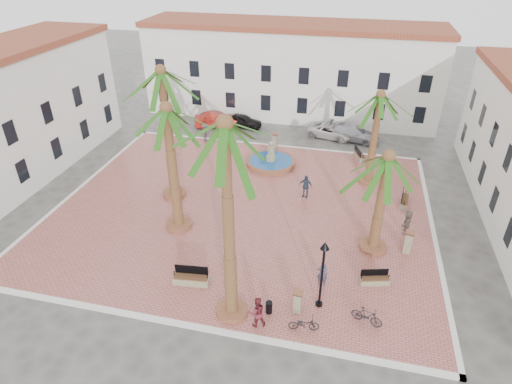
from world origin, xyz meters
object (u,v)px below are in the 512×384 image
Objects in this scene: bench_e at (404,201)px; car_silver at (353,133)px; fountain at (271,161)px; bollard_e at (408,242)px; palm_s at (225,147)px; litter_bin at (269,307)px; palm_e at (386,170)px; bench_s at (191,279)px; car_black at (243,121)px; bollard_n at (275,141)px; bench_ne at (359,155)px; pedestrian_east at (407,222)px; lamppost_e at (372,146)px; pedestrian_fountain_b at (306,186)px; pedestrian_fountain_a at (222,156)px; palm_sw at (168,123)px; lamppost_s at (323,264)px; pedestrian_north at (205,132)px; cyclist_b at (257,312)px; bench_se at (374,280)px; bicycle_a at (304,324)px; palm_nw at (162,85)px; car_red at (217,120)px; bicycle_b at (367,316)px; palm_ne at (379,106)px; cyclist_a at (322,274)px; car_white at (331,131)px; bollard_se at (298,301)px.

car_silver is (-4.12, 11.02, 0.33)m from bench_e.
fountain is 14.23m from bollard_e.
palm_s is 9.26m from litter_bin.
palm_e is 3.29× the size of bench_s.
bollard_n is at bearing -130.14° from car_black.
pedestrian_east reaches higher than bench_ne.
pedestrian_fountain_b is at bearing -140.28° from lamppost_e.
pedestrian_fountain_a is at bearing -178.93° from lamppost_e.
bollard_n is at bearing 73.87° from palm_sw.
lamppost_s is (-2.75, -5.60, -2.67)m from palm_e.
lamppost_e reaches higher than pedestrian_north.
pedestrian_fountain_a is at bearing 142.11° from car_silver.
cyclist_b is at bearing -107.32° from lamppost_e.
fountain is 12.96m from pedestrian_east.
bench_ne is 1.34× the size of bollard_n.
car_silver is (10.73, 17.32, -6.75)m from palm_sw.
litter_bin is at bearing -162.28° from bench_se.
bench_se is 5.77m from pedestrian_east.
palm_s reaches higher than bicycle_a.
pedestrian_east is at bearing 54.35° from bench_se.
palm_nw is 18.25m from bench_ne.
lamppost_e reaches higher than pedestrian_fountain_a.
car_red is 13.67m from car_silver.
bench_e is 0.41× the size of lamppost_e.
litter_bin is at bearing -78.76° from fountain.
bollard_e is at bearing 42.96° from litter_bin.
pedestrian_fountain_a reaches higher than car_black.
bench_e is at bearing 6.12° from bicycle_b.
litter_bin is 11.86m from pedestrian_fountain_b.
pedestrian_fountain_a is at bearing 70.15° from palm_nw.
litter_bin is at bearing -107.52° from palm_ne.
palm_nw is 14.21× the size of litter_bin.
bicycle_a is 0.39× the size of car_black.
palm_ne is at bearing 92.66° from palm_e.
palm_nw is at bearing -157.93° from pedestrian_fountain_b.
car_red is (-15.20, 8.39, -5.66)m from palm_ne.
bench_s is 1.27× the size of bicycle_b.
bollard_n is (-6.00, 18.56, -2.10)m from lamppost_s.
pedestrian_north is at bearing 75.37° from bench_e.
bench_e is 21.02m from car_red.
bollard_n is at bearing -138.83° from car_red.
car_red is at bearing 51.22° from bicycle_b.
cyclist_a is at bearing -70.64° from bollard_n.
car_white reaches higher than bench_ne.
bicycle_b is at bearing 163.28° from bench_ne.
bicycle_a is at bearing -72.71° from pedestrian_fountain_b.
fountain is at bearing 106.28° from bollard_se.
fountain is 11.35m from bench_e.
bench_se is 1.12× the size of bollard_e.
palm_ne reaches higher than lamppost_s.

